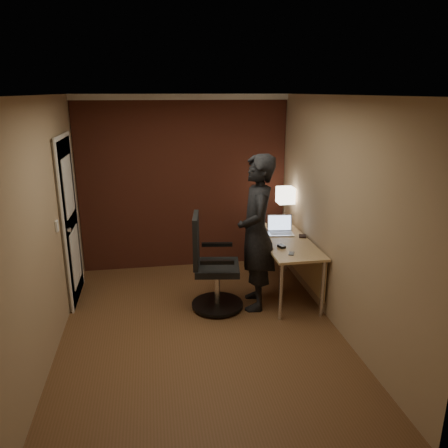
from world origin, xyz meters
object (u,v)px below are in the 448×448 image
(mouse, at_px, (282,246))
(wallet, at_px, (302,236))
(desk, at_px, (290,249))
(person, at_px, (256,233))
(desk_lamp, at_px, (285,196))
(laptop, at_px, (280,228))
(office_chair, at_px, (211,269))
(phone, at_px, (291,253))

(mouse, xyz_separation_m, wallet, (0.38, 0.34, -0.01))
(desk, relative_size, person, 0.80)
(desk_lamp, distance_m, person, 1.13)
(mouse, bearing_deg, laptop, 58.18)
(desk, xyz_separation_m, desk_lamp, (0.11, 0.63, 0.55))
(desk_lamp, xyz_separation_m, office_chair, (-1.17, -0.90, -0.64))
(desk_lamp, distance_m, phone, 1.23)
(laptop, xyz_separation_m, phone, (-0.09, -0.78, -0.06))
(desk, height_order, desk_lamp, desk_lamp)
(laptop, height_order, phone, laptop)
(mouse, bearing_deg, wallet, 24.59)
(person, bearing_deg, desk_lamp, 154.03)
(desk, distance_m, office_chair, 1.10)
(wallet, bearing_deg, desk_lamp, 97.11)
(desk_lamp, height_order, office_chair, desk_lamp)
(office_chair, bearing_deg, laptop, 28.65)
(laptop, height_order, person, person)
(laptop, bearing_deg, desk, -77.11)
(laptop, distance_m, wallet, 0.32)
(desk, relative_size, desk_lamp, 2.80)
(wallet, height_order, person, person)
(desk, height_order, mouse, mouse)
(person, bearing_deg, mouse, 99.51)
(desk_lamp, xyz_separation_m, person, (-0.63, -0.92, -0.21))
(phone, bearing_deg, mouse, 126.51)
(office_chair, height_order, person, person)
(desk, relative_size, phone, 13.04)
(office_chair, distance_m, person, 0.69)
(desk_lamp, bearing_deg, phone, -102.95)
(mouse, relative_size, person, 0.05)
(laptop, relative_size, mouse, 3.59)
(phone, distance_m, person, 0.47)
(desk, xyz_separation_m, laptop, (-0.06, 0.27, 0.19))
(laptop, xyz_separation_m, wallet, (0.24, -0.21, -0.05))
(mouse, xyz_separation_m, person, (-0.32, -0.01, 0.19))
(mouse, xyz_separation_m, office_chair, (-0.86, 0.01, -0.24))
(desk_lamp, bearing_deg, wallet, -82.89)
(person, bearing_deg, desk, 127.08)
(laptop, relative_size, wallet, 3.26)
(laptop, height_order, office_chair, office_chair)
(mouse, relative_size, office_chair, 0.09)
(phone, height_order, wallet, wallet)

